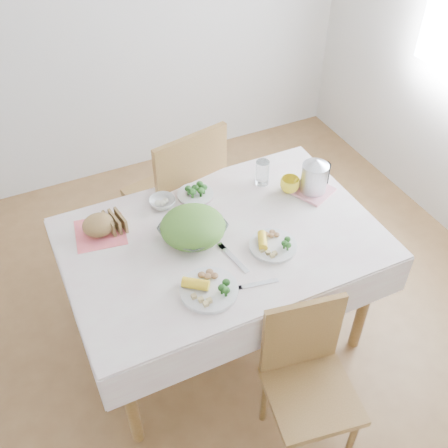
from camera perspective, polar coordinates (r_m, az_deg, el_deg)
name	(u,v)px	position (r m, az deg, el deg)	size (l,w,h in m)	color
floor	(222,331)	(3.10, -0.18, -11.61)	(3.60, 3.60, 0.00)	brown
dining_table	(222,289)	(2.80, -0.20, -7.10)	(1.40, 0.90, 0.75)	brown
tablecloth	(222,237)	(2.53, -0.22, -1.48)	(1.50, 1.00, 0.01)	#F2DDD3
chair_near	(313,389)	(2.39, 9.65, -17.24)	(0.38, 0.38, 0.84)	brown
chair_far	(174,202)	(3.20, -5.43, 2.44)	(0.47, 0.47, 1.04)	brown
salad_bowl	(193,231)	(2.50, -3.38, -0.79)	(0.29, 0.29, 0.07)	white
dinner_plate_left	(209,290)	(2.28, -1.65, -7.20)	(0.26, 0.26, 0.02)	white
dinner_plate_right	(273,246)	(2.47, 5.34, -2.36)	(0.23, 0.23, 0.02)	white
broccoli_plate	(195,194)	(2.75, -3.14, 3.23)	(0.19, 0.19, 0.02)	beige
napkin	(100,232)	(2.61, -13.31, -0.89)	(0.24, 0.24, 0.00)	#F8646B
bread_loaf	(98,224)	(2.57, -13.51, 0.02)	(0.16, 0.15, 0.09)	brown
fruit_bowl	(162,202)	(2.70, -6.71, 2.35)	(0.14, 0.14, 0.04)	white
yellow_mug	(290,185)	(2.78, 7.18, 4.26)	(0.10, 0.10, 0.08)	yellow
glass_tumbler	(262,173)	(2.81, 4.19, 5.54)	(0.07, 0.07, 0.14)	white
pink_tray	(312,191)	(2.82, 9.59, 3.62)	(0.18, 0.18, 0.01)	pink
electric_kettle	(315,173)	(2.75, 9.86, 5.45)	(0.14, 0.14, 0.19)	#B2B5BA
fork_left	(234,258)	(2.42, 1.05, -3.75)	(0.03, 0.22, 0.00)	silver
fork_right	(278,247)	(2.48, 5.88, -2.47)	(0.02, 0.21, 0.00)	silver
knife	(257,284)	(2.32, 3.58, -6.55)	(0.02, 0.20, 0.00)	silver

